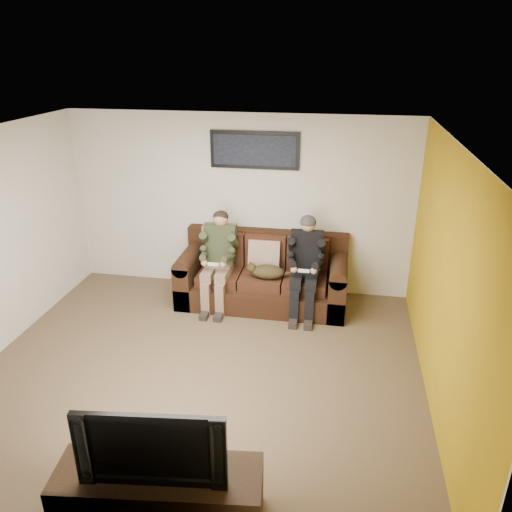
% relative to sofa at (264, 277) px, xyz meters
% --- Properties ---
extents(floor, '(5.00, 5.00, 0.00)m').
position_rel_sofa_xyz_m(floor, '(-0.43, -1.83, -0.36)').
color(floor, brown).
rests_on(floor, ground).
extents(ceiling, '(5.00, 5.00, 0.00)m').
position_rel_sofa_xyz_m(ceiling, '(-0.43, -1.83, 2.24)').
color(ceiling, silver).
rests_on(ceiling, ground).
extents(wall_back, '(5.00, 0.00, 5.00)m').
position_rel_sofa_xyz_m(wall_back, '(-0.43, 0.42, 0.94)').
color(wall_back, beige).
rests_on(wall_back, ground).
extents(wall_front, '(5.00, 0.00, 5.00)m').
position_rel_sofa_xyz_m(wall_front, '(-0.43, -4.08, 0.94)').
color(wall_front, beige).
rests_on(wall_front, ground).
extents(wall_right, '(0.00, 4.50, 4.50)m').
position_rel_sofa_xyz_m(wall_right, '(2.07, -1.83, 0.94)').
color(wall_right, beige).
rests_on(wall_right, ground).
extents(accent_wall_right, '(0.00, 4.50, 4.50)m').
position_rel_sofa_xyz_m(accent_wall_right, '(2.06, -1.83, 0.94)').
color(accent_wall_right, '#B99212').
rests_on(accent_wall_right, ground).
extents(sofa, '(2.35, 1.01, 0.96)m').
position_rel_sofa_xyz_m(sofa, '(0.00, 0.00, 0.00)').
color(sofa, black).
rests_on(sofa, ground).
extents(throw_pillow, '(0.45, 0.21, 0.44)m').
position_rel_sofa_xyz_m(throw_pillow, '(0.00, 0.04, 0.32)').
color(throw_pillow, tan).
rests_on(throw_pillow, sofa).
extents(throw_blanket, '(0.48, 0.24, 0.09)m').
position_rel_sofa_xyz_m(throw_blanket, '(-0.71, 0.30, 0.60)').
color(throw_blanket, gray).
rests_on(throw_blanket, sofa).
extents(person_left, '(0.51, 0.87, 1.33)m').
position_rel_sofa_xyz_m(person_left, '(-0.61, -0.20, 0.39)').
color(person_left, '#816751').
rests_on(person_left, sofa).
extents(person_right, '(0.51, 0.86, 1.33)m').
position_rel_sofa_xyz_m(person_right, '(0.61, -0.20, 0.39)').
color(person_right, black).
rests_on(person_right, sofa).
extents(cat, '(0.66, 0.26, 0.24)m').
position_rel_sofa_xyz_m(cat, '(0.08, -0.26, 0.21)').
color(cat, '#493C1C').
rests_on(cat, sofa).
extents(framed_poster, '(1.25, 0.05, 0.52)m').
position_rel_sofa_xyz_m(framed_poster, '(-0.20, 0.38, 1.74)').
color(framed_poster, black).
rests_on(framed_poster, wall_back).
extents(tv_stand, '(1.61, 0.68, 0.49)m').
position_rel_sofa_xyz_m(tv_stand, '(-0.19, -3.78, -0.12)').
color(tv_stand, black).
rests_on(tv_stand, ground).
extents(television, '(1.10, 0.27, 0.63)m').
position_rel_sofa_xyz_m(television, '(-0.19, -3.78, 0.44)').
color(television, black).
rests_on(television, tv_stand).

